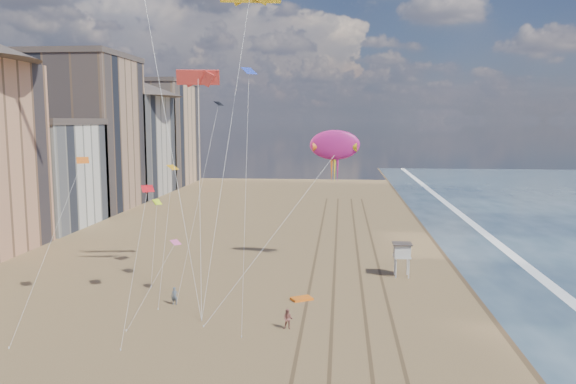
{
  "coord_description": "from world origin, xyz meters",
  "views": [
    {
      "loc": [
        1.82,
        -29.71,
        16.61
      ],
      "look_at": [
        -3.49,
        26.0,
        9.5
      ],
      "focal_mm": 35.0,
      "sensor_mm": 36.0,
      "label": 1
    }
  ],
  "objects_px": {
    "grounded_kite": "(302,299)",
    "kite_flyer_a": "(175,296)",
    "kite_flyer_b": "(288,319)",
    "lifeguard_stand": "(402,251)",
    "show_kite": "(335,145)"
  },
  "relations": [
    {
      "from": "kite_flyer_a",
      "to": "kite_flyer_b",
      "type": "bearing_deg",
      "value": -25.4
    },
    {
      "from": "lifeguard_stand",
      "to": "kite_flyer_b",
      "type": "distance_m",
      "value": 19.74
    },
    {
      "from": "grounded_kite",
      "to": "kite_flyer_a",
      "type": "relative_size",
      "value": 1.18
    },
    {
      "from": "lifeguard_stand",
      "to": "show_kite",
      "type": "relative_size",
      "value": 0.14
    },
    {
      "from": "grounded_kite",
      "to": "kite_flyer_b",
      "type": "bearing_deg",
      "value": -124.3
    },
    {
      "from": "grounded_kite",
      "to": "lifeguard_stand",
      "type": "bearing_deg",
      "value": 11.44
    },
    {
      "from": "kite_flyer_a",
      "to": "lifeguard_stand",
      "type": "bearing_deg",
      "value": 27.58
    },
    {
      "from": "grounded_kite",
      "to": "kite_flyer_b",
      "type": "relative_size",
      "value": 1.14
    },
    {
      "from": "show_kite",
      "to": "kite_flyer_a",
      "type": "relative_size",
      "value": 16.38
    },
    {
      "from": "kite_flyer_b",
      "to": "kite_flyer_a",
      "type": "bearing_deg",
      "value": 160.56
    },
    {
      "from": "lifeguard_stand",
      "to": "kite_flyer_a",
      "type": "bearing_deg",
      "value": -152.14
    },
    {
      "from": "grounded_kite",
      "to": "kite_flyer_b",
      "type": "height_order",
      "value": "kite_flyer_b"
    },
    {
      "from": "show_kite",
      "to": "kite_flyer_b",
      "type": "xyz_separation_m",
      "value": [
        -3.35,
        -20.61,
        -13.03
      ]
    },
    {
      "from": "grounded_kite",
      "to": "kite_flyer_a",
      "type": "distance_m",
      "value": 11.7
    },
    {
      "from": "lifeguard_stand",
      "to": "grounded_kite",
      "type": "relative_size",
      "value": 1.92
    }
  ]
}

